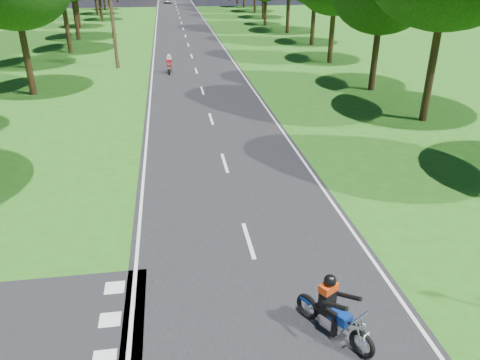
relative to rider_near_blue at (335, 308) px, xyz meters
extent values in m
plane|color=#275714|center=(-1.21, 2.17, -0.79)|extent=(160.00, 160.00, 0.00)
cube|color=black|center=(-1.21, 52.17, -0.78)|extent=(7.00, 140.00, 0.02)
cube|color=silver|center=(-1.21, 4.17, -0.77)|extent=(0.12, 2.00, 0.01)
cube|color=silver|center=(-1.21, 10.17, -0.77)|extent=(0.12, 2.00, 0.01)
cube|color=silver|center=(-1.21, 16.17, -0.77)|extent=(0.12, 2.00, 0.01)
cube|color=silver|center=(-1.21, 22.17, -0.77)|extent=(0.12, 2.00, 0.01)
cube|color=silver|center=(-1.21, 28.17, -0.77)|extent=(0.12, 2.00, 0.01)
cube|color=silver|center=(-1.21, 34.17, -0.77)|extent=(0.12, 2.00, 0.01)
cube|color=silver|center=(-1.21, 40.17, -0.77)|extent=(0.12, 2.00, 0.01)
cube|color=silver|center=(-1.21, 46.17, -0.77)|extent=(0.12, 2.00, 0.01)
cube|color=silver|center=(-1.21, 52.17, -0.77)|extent=(0.12, 2.00, 0.01)
cube|color=silver|center=(-1.21, 58.17, -0.77)|extent=(0.12, 2.00, 0.01)
cube|color=silver|center=(-1.21, 64.17, -0.77)|extent=(0.12, 2.00, 0.01)
cube|color=silver|center=(-1.21, 70.17, -0.77)|extent=(0.12, 2.00, 0.01)
cube|color=silver|center=(-1.21, 76.17, -0.77)|extent=(0.12, 2.00, 0.01)
cube|color=silver|center=(-1.21, 82.17, -0.77)|extent=(0.12, 2.00, 0.01)
cube|color=silver|center=(-1.21, 88.17, -0.77)|extent=(0.12, 2.00, 0.01)
cube|color=silver|center=(-1.21, 94.17, -0.77)|extent=(0.12, 2.00, 0.01)
cube|color=silver|center=(-4.51, 52.17, -0.77)|extent=(0.10, 140.00, 0.01)
cube|color=silver|center=(2.09, 52.17, -0.77)|extent=(0.10, 140.00, 0.01)
cube|color=silver|center=(-5.01, 0.07, -0.77)|extent=(0.50, 0.50, 0.01)
cube|color=silver|center=(-5.01, 1.27, -0.77)|extent=(0.50, 0.50, 0.01)
cube|color=silver|center=(-5.01, 2.47, -0.77)|extent=(0.50, 0.50, 0.01)
cylinder|color=black|center=(-11.79, 22.93, 1.16)|extent=(0.40, 0.40, 3.91)
cylinder|color=black|center=(-14.15, 31.35, 1.10)|extent=(0.40, 0.40, 3.79)
cylinder|color=black|center=(-12.04, 37.77, 1.36)|extent=(0.40, 0.40, 4.32)
cylinder|color=black|center=(-12.47, 45.26, 1.41)|extent=(0.40, 0.40, 4.40)
cylinder|color=black|center=(-13.82, 54.95, 0.81)|extent=(0.40, 0.40, 3.20)
cylinder|color=black|center=(-11.96, 62.32, 0.82)|extent=(0.40, 0.40, 3.22)
cylinder|color=black|center=(-13.51, 70.08, 1.01)|extent=(0.40, 0.40, 3.61)
cylinder|color=black|center=(-13.15, 77.91, 0.54)|extent=(0.40, 0.40, 2.67)
cylinder|color=black|center=(9.85, 14.37, 1.49)|extent=(0.40, 0.40, 4.56)
cylinder|color=black|center=(9.71, 20.86, 0.95)|extent=(0.40, 0.40, 3.49)
cylinder|color=black|center=(9.85, 29.75, 1.05)|extent=(0.40, 0.40, 3.69)
cylinder|color=black|center=(10.96, 38.58, 1.08)|extent=(0.40, 0.40, 3.74)
cylinder|color=black|center=(10.50, 46.89, 1.53)|extent=(0.40, 0.40, 4.64)
cylinder|color=black|center=(9.33, 54.09, 0.66)|extent=(0.40, 0.40, 2.91)
cylinder|color=black|center=(10.55, 61.56, 1.14)|extent=(0.40, 0.40, 3.88)
cylinder|color=#382616|center=(-7.21, 30.17, 3.21)|extent=(0.26, 0.26, 8.00)
camera|label=1|loc=(-3.26, -7.63, 6.91)|focal=35.00mm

